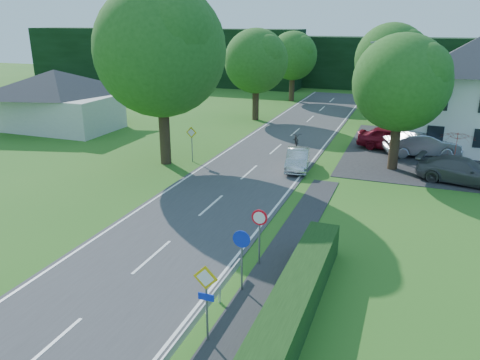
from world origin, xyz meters
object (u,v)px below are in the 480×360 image
at_px(motorcycle, 296,139).
at_px(parked_car_silver_a, 422,144).
at_px(parasol, 456,147).
at_px(streetlight, 394,96).
at_px(moving_car, 298,159).
at_px(parked_car_grey, 462,171).
at_px(parked_car_red, 392,139).

distance_m(motorcycle, parked_car_silver_a, 9.03).
relative_size(parked_car_silver_a, parasol, 2.22).
height_order(streetlight, moving_car, streetlight).
xyz_separation_m(motorcycle, parked_car_silver_a, (9.01, 0.48, 0.31)).
xyz_separation_m(streetlight, moving_car, (-5.36, -4.22, -3.77)).
bearing_deg(moving_car, streetlight, 28.33).
relative_size(parked_car_grey, parasol, 2.22).
bearing_deg(parked_car_red, parked_car_grey, -138.35).
bearing_deg(parked_car_grey, motorcycle, 78.03).
bearing_deg(moving_car, parasol, 18.34).
relative_size(streetlight, parked_car_silver_a, 1.55).
relative_size(parked_car_red, parked_car_silver_a, 0.95).
distance_m(moving_car, parked_car_red, 8.95).
xyz_separation_m(streetlight, parked_car_grey, (4.45, -3.50, -3.67)).
distance_m(parked_car_red, parked_car_silver_a, 2.36).
distance_m(streetlight, parked_car_red, 4.62).
distance_m(parked_car_red, parked_car_grey, 7.78).
xyz_separation_m(moving_car, parked_car_silver_a, (7.53, 6.10, 0.20)).
distance_m(streetlight, parasol, 5.56).
distance_m(motorcycle, parked_car_grey, 12.32).
bearing_deg(motorcycle, parked_car_red, -4.52).
bearing_deg(parked_car_red, motorcycle, 109.44).
height_order(parked_car_silver_a, parked_car_grey, parked_car_silver_a).
height_order(streetlight, parked_car_silver_a, streetlight).
bearing_deg(streetlight, motorcycle, 168.38).
xyz_separation_m(parked_car_silver_a, parked_car_grey, (2.29, -5.38, -0.10)).
relative_size(parked_car_red, parasol, 2.11).
bearing_deg(parasol, streetlight, -167.34).
relative_size(streetlight, parasol, 3.43).
height_order(motorcycle, parasol, parasol).
bearing_deg(moving_car, parked_car_red, 42.96).
height_order(moving_car, parked_car_grey, parked_car_grey).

